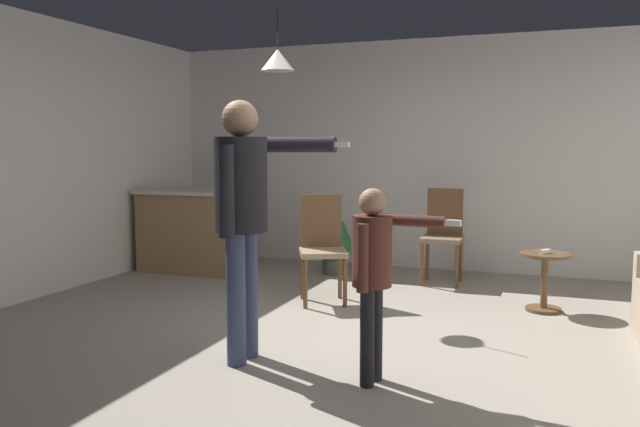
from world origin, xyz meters
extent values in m
plane|color=#9E9384|center=(0.00, 0.00, 0.00)|extent=(7.68, 7.68, 0.00)
cube|color=silver|center=(0.00, 3.20, 1.35)|extent=(6.40, 0.10, 2.70)
cube|color=#99754C|center=(-2.45, 2.04, 0.45)|extent=(1.20, 0.60, 0.91)
cube|color=beige|center=(-2.45, 2.04, 0.93)|extent=(1.26, 0.66, 0.04)
cylinder|color=brown|center=(1.42, 1.53, 0.51)|extent=(0.44, 0.44, 0.03)
cylinder|color=brown|center=(1.42, 1.53, 0.24)|extent=(0.06, 0.06, 0.49)
cylinder|color=brown|center=(1.42, 1.53, 0.01)|extent=(0.31, 0.31, 0.03)
cylinder|color=#384260|center=(-0.46, -0.49, 0.44)|extent=(0.13, 0.13, 0.89)
cylinder|color=#384260|center=(-0.46, -0.67, 0.44)|extent=(0.13, 0.13, 0.89)
cylinder|color=black|center=(-0.46, -0.58, 1.20)|extent=(0.35, 0.35, 0.63)
sphere|color=#9E7556|center=(-0.46, -0.58, 1.63)|extent=(0.24, 0.24, 0.24)
cylinder|color=black|center=(-0.17, -0.38, 1.46)|extent=(0.59, 0.11, 0.10)
cube|color=white|center=(0.16, -0.37, 1.46)|extent=(0.13, 0.04, 0.04)
cylinder|color=black|center=(-0.46, -0.79, 1.17)|extent=(0.10, 0.10, 0.59)
cylinder|color=black|center=(0.48, -0.62, 0.30)|extent=(0.09, 0.09, 0.61)
cylinder|color=black|center=(0.46, -0.74, 0.30)|extent=(0.09, 0.09, 0.61)
cylinder|color=#4C261E|center=(0.47, -0.68, 0.82)|extent=(0.24, 0.24, 0.43)
sphere|color=#9E7556|center=(0.47, -0.68, 1.12)|extent=(0.16, 0.16, 0.16)
cylinder|color=#4C261E|center=(0.69, -0.57, 1.00)|extent=(0.41, 0.12, 0.07)
cube|color=white|center=(0.92, -0.60, 1.00)|extent=(0.13, 0.05, 0.04)
cylinder|color=#4C261E|center=(0.45, -0.82, 0.80)|extent=(0.07, 0.07, 0.41)
cylinder|color=brown|center=(0.55, 2.54, 0.23)|extent=(0.04, 0.04, 0.45)
cylinder|color=brown|center=(0.19, 2.53, 0.23)|extent=(0.04, 0.04, 0.45)
cylinder|color=brown|center=(0.56, 2.18, 0.23)|extent=(0.04, 0.04, 0.45)
cylinder|color=brown|center=(0.20, 2.17, 0.23)|extent=(0.04, 0.04, 0.45)
cube|color=#7F664C|center=(0.38, 2.35, 0.47)|extent=(0.43, 0.43, 0.05)
cube|color=brown|center=(0.37, 2.54, 0.75)|extent=(0.38, 0.05, 0.50)
cylinder|color=brown|center=(-0.42, 1.35, 0.23)|extent=(0.04, 0.04, 0.45)
cylinder|color=brown|center=(-0.75, 1.19, 0.23)|extent=(0.04, 0.04, 0.45)
cylinder|color=brown|center=(-0.26, 1.03, 0.23)|extent=(0.04, 0.04, 0.45)
cylinder|color=brown|center=(-0.59, 0.87, 0.23)|extent=(0.04, 0.04, 0.45)
cube|color=#997F60|center=(-0.50, 1.11, 0.47)|extent=(0.56, 0.56, 0.05)
cube|color=brown|center=(-0.59, 1.28, 0.75)|extent=(0.36, 0.20, 0.50)
cylinder|color=#4C4742|center=(-0.87, 2.44, 0.10)|extent=(0.24, 0.24, 0.19)
sphere|color=#235B2D|center=(-0.87, 2.44, 0.34)|extent=(0.42, 0.42, 0.42)
sphere|color=#235B2D|center=(-0.87, 2.44, 0.49)|extent=(0.31, 0.31, 0.31)
cube|color=white|center=(1.42, 1.50, 0.54)|extent=(0.10, 0.13, 0.04)
cone|color=silver|center=(-0.98, 1.17, 2.25)|extent=(0.32, 0.32, 0.20)
cylinder|color=black|center=(-0.98, 1.17, 2.52)|extent=(0.01, 0.01, 0.36)
camera|label=1|loc=(1.51, -4.36, 1.45)|focal=35.91mm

